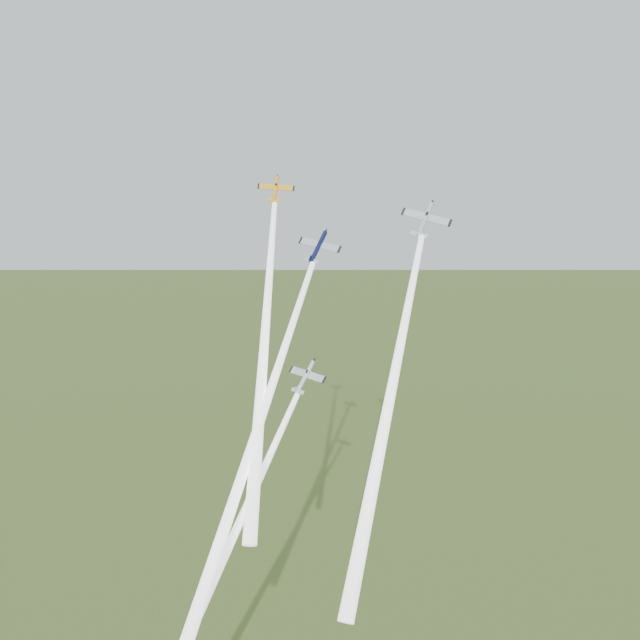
# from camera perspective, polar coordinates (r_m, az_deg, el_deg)

# --- Properties ---
(plane_yellow) EXTENTS (7.42, 6.51, 6.32)m
(plane_yellow) POSITION_cam_1_polar(r_m,az_deg,el_deg) (146.07, -3.17, 9.30)
(plane_yellow) COLOR orange
(smoke_trail_yellow) EXTENTS (11.89, 37.70, 48.70)m
(smoke_trail_yellow) POSITION_cam_1_polar(r_m,az_deg,el_deg) (129.07, -4.05, -2.57)
(smoke_trail_yellow) COLOR white
(plane_navy) EXTENTS (9.45, 6.74, 8.14)m
(plane_navy) POSITION_cam_1_polar(r_m,az_deg,el_deg) (136.43, -0.13, 5.22)
(plane_navy) COLOR #0D113A
(smoke_trail_navy) EXTENTS (9.15, 43.90, 56.06)m
(smoke_trail_navy) POSITION_cam_1_polar(r_m,az_deg,el_deg) (123.09, -5.12, -9.66)
(smoke_trail_navy) COLOR white
(plane_silver_right) EXTENTS (9.83, 6.38, 8.88)m
(plane_silver_right) POSITION_cam_1_polar(r_m,az_deg,el_deg) (130.06, 7.49, 7.10)
(plane_silver_right) COLOR silver
(smoke_trail_silver_right) EXTENTS (4.16, 37.83, 47.87)m
(smoke_trail_silver_right) POSITION_cam_1_polar(r_m,az_deg,el_deg) (115.26, 4.85, -6.28)
(smoke_trail_silver_right) COLOR white
(plane_silver_low) EXTENTS (9.45, 7.73, 7.28)m
(plane_silver_low) POSITION_cam_1_polar(r_m,az_deg,el_deg) (131.89, -1.05, -4.06)
(plane_silver_low) COLOR #A9B1B7
(smoke_trail_silver_low) EXTENTS (18.41, 41.22, 55.40)m
(smoke_trail_silver_low) POSITION_cam_1_polar(r_m,az_deg,el_deg) (127.67, -8.15, -18.98)
(smoke_trail_silver_low) COLOR white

